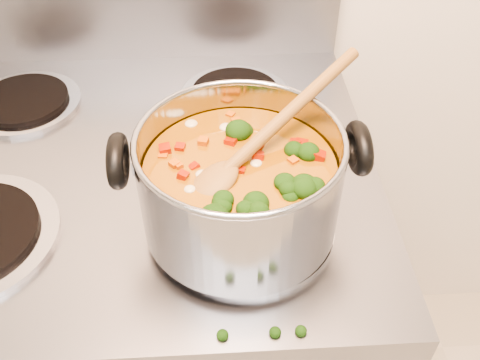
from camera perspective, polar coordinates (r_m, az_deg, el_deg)
The scene contains 4 objects.
electric_range at distance 1.20m, azimuth -9.18°, elevation -14.32°, with size 0.78×0.71×1.08m.
stockpot at distance 0.67m, azimuth 0.05°, elevation -0.44°, with size 0.31×0.26×0.15m.
wooden_spoon at distance 0.65m, azimuth 1.34°, elevation 3.59°, with size 0.25×0.22×0.10m.
cooktop_crumbs at distance 0.75m, azimuth 1.39°, elevation -3.10°, with size 0.36×0.37×0.01m.
Camera 1 is at (0.09, 0.52, 1.46)m, focal length 40.00 mm.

